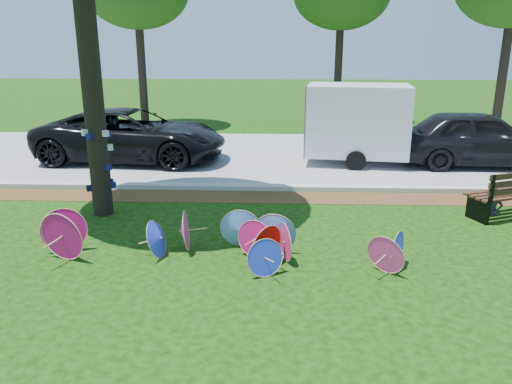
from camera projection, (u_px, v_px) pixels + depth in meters
ground at (221, 279)px, 8.19m from camera, size 90.00×90.00×0.00m
mulch_strip at (240, 197)px, 12.49m from camera, size 90.00×1.00×0.01m
curb at (242, 187)px, 13.14m from camera, size 90.00×0.30×0.12m
street at (250, 155)px, 17.13m from camera, size 90.00×8.00×0.01m
parasol_pile at (214, 238)px, 8.89m from camera, size 6.67×1.63×0.92m
black_van at (132, 135)px, 16.08m from camera, size 6.20×3.19×1.67m
dark_pickup at (479, 138)px, 15.40m from camera, size 5.18×2.23×1.74m
cargo_trailer at (357, 120)px, 15.61m from camera, size 3.32×2.34×2.77m
park_bench at (511, 192)px, 11.06m from camera, size 2.24×1.52×1.09m
person_left at (495, 188)px, 11.09m from camera, size 0.52×0.42×1.25m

